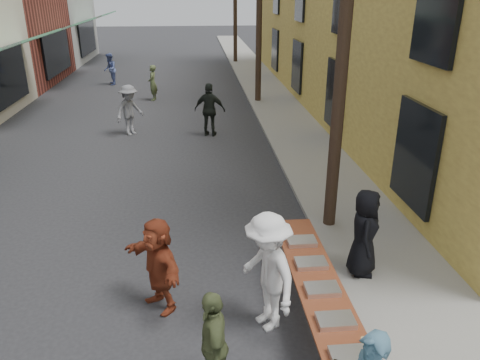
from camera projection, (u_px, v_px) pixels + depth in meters
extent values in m
plane|color=#28282B|center=(107.00, 332.00, 7.16)|extent=(120.00, 120.00, 0.00)
cube|color=gray|center=(273.00, 101.00, 21.37)|extent=(2.20, 60.00, 0.10)
cylinder|color=#2D2116|center=(346.00, 10.00, 8.57)|extent=(0.26, 0.26, 9.00)
cube|color=maroon|center=(317.00, 281.00, 7.16)|extent=(0.70, 4.00, 0.04)
cylinder|color=black|center=(277.00, 241.00, 9.00)|extent=(0.04, 0.04, 0.71)
cylinder|color=black|center=(306.00, 240.00, 9.05)|extent=(0.04, 0.04, 0.71)
cube|color=maroon|center=(351.00, 356.00, 5.62)|extent=(0.50, 0.33, 0.08)
cube|color=#B2B2B7|center=(336.00, 321.00, 6.21)|extent=(0.50, 0.33, 0.08)
cube|color=tan|center=(322.00, 289.00, 6.86)|extent=(0.50, 0.33, 0.08)
cube|color=#B2B2B7|center=(311.00, 263.00, 7.50)|extent=(0.50, 0.33, 0.08)
cube|color=tan|center=(302.00, 241.00, 8.15)|extent=(0.50, 0.33, 0.08)
imported|color=white|center=(268.00, 272.00, 6.96)|extent=(1.14, 1.42, 1.92)
imported|color=#606C3E|center=(214.00, 344.00, 5.83)|extent=(0.42, 0.92, 1.55)
imported|color=brown|center=(158.00, 264.00, 7.45)|extent=(1.24, 1.49, 1.60)
imported|color=black|center=(364.00, 233.00, 8.19)|extent=(0.73, 0.91, 1.61)
imported|color=slate|center=(129.00, 110.00, 16.38)|extent=(1.25, 1.28, 1.76)
imported|color=black|center=(210.00, 110.00, 16.24)|extent=(1.17, 0.72, 1.85)
imported|color=#536138|center=(153.00, 83.00, 21.44)|extent=(0.44, 0.62, 1.60)
imported|color=#5668A8|center=(110.00, 69.00, 24.81)|extent=(0.73, 0.88, 1.65)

